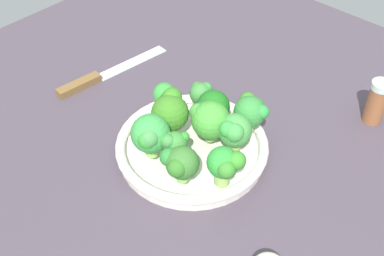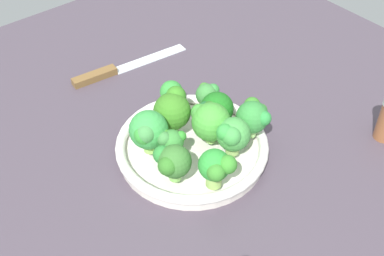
{
  "view_description": "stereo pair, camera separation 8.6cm",
  "coord_description": "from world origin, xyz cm",
  "px_view_note": "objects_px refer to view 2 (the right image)",
  "views": [
    {
      "loc": [
        43.77,
        40.22,
        64.32
      ],
      "look_at": [
        -2.74,
        -2.93,
        6.18
      ],
      "focal_mm": 47.6,
      "sensor_mm": 36.0,
      "label": 1
    },
    {
      "loc": [
        37.51,
        46.11,
        64.32
      ],
      "look_at": [
        -2.74,
        -2.93,
        6.18
      ],
      "focal_mm": 47.6,
      "sensor_mm": 36.0,
      "label": 2
    }
  ],
  "objects_px": {
    "broccoli_floret_8": "(172,93)",
    "knife": "(115,70)",
    "broccoli_floret_2": "(173,109)",
    "broccoli_floret_1": "(216,167)",
    "broccoli_floret_6": "(216,109)",
    "broccoli_floret_7": "(209,121)",
    "broccoli_floret_4": "(232,135)",
    "broccoli_floret_9": "(253,116)",
    "broccoli_floret_5": "(207,95)",
    "broccoli_floret_0": "(170,141)",
    "bowl": "(192,147)",
    "broccoli_floret_10": "(148,131)",
    "broccoli_floret_3": "(172,162)"
  },
  "relations": [
    {
      "from": "broccoli_floret_8",
      "to": "knife",
      "type": "height_order",
      "value": "broccoli_floret_8"
    },
    {
      "from": "broccoli_floret_2",
      "to": "broccoli_floret_8",
      "type": "relative_size",
      "value": 1.43
    },
    {
      "from": "broccoli_floret_1",
      "to": "broccoli_floret_6",
      "type": "height_order",
      "value": "broccoli_floret_1"
    },
    {
      "from": "broccoli_floret_2",
      "to": "broccoli_floret_7",
      "type": "xyz_separation_m",
      "value": [
        -0.03,
        0.06,
        -0.0
      ]
    },
    {
      "from": "broccoli_floret_1",
      "to": "broccoli_floret_4",
      "type": "bearing_deg",
      "value": -151.17
    },
    {
      "from": "broccoli_floret_2",
      "to": "broccoli_floret_9",
      "type": "distance_m",
      "value": 0.14
    },
    {
      "from": "broccoli_floret_1",
      "to": "broccoli_floret_8",
      "type": "xyz_separation_m",
      "value": [
        -0.07,
        -0.2,
        -0.01
      ]
    },
    {
      "from": "broccoli_floret_5",
      "to": "knife",
      "type": "distance_m",
      "value": 0.26
    },
    {
      "from": "broccoli_floret_0",
      "to": "bowl",
      "type": "bearing_deg",
      "value": -169.99
    },
    {
      "from": "broccoli_floret_10",
      "to": "knife",
      "type": "height_order",
      "value": "broccoli_floret_10"
    },
    {
      "from": "broccoli_floret_4",
      "to": "knife",
      "type": "bearing_deg",
      "value": -89.56
    },
    {
      "from": "broccoli_floret_4",
      "to": "broccoli_floret_0",
      "type": "bearing_deg",
      "value": -33.37
    },
    {
      "from": "broccoli_floret_0",
      "to": "broccoli_floret_4",
      "type": "height_order",
      "value": "broccoli_floret_4"
    },
    {
      "from": "bowl",
      "to": "broccoli_floret_10",
      "type": "distance_m",
      "value": 0.1
    },
    {
      "from": "broccoli_floret_5",
      "to": "broccoli_floret_6",
      "type": "xyz_separation_m",
      "value": [
        0.02,
        0.04,
        0.0
      ]
    },
    {
      "from": "broccoli_floret_1",
      "to": "broccoli_floret_5",
      "type": "height_order",
      "value": "broccoli_floret_1"
    },
    {
      "from": "broccoli_floret_3",
      "to": "broccoli_floret_7",
      "type": "bearing_deg",
      "value": -162.86
    },
    {
      "from": "broccoli_floret_6",
      "to": "broccoli_floret_8",
      "type": "relative_size",
      "value": 1.21
    },
    {
      "from": "broccoli_floret_4",
      "to": "broccoli_floret_9",
      "type": "distance_m",
      "value": 0.06
    },
    {
      "from": "broccoli_floret_2",
      "to": "broccoli_floret_5",
      "type": "height_order",
      "value": "broccoli_floret_2"
    },
    {
      "from": "broccoli_floret_0",
      "to": "broccoli_floret_10",
      "type": "xyz_separation_m",
      "value": [
        0.02,
        -0.03,
        0.01
      ]
    },
    {
      "from": "broccoli_floret_0",
      "to": "broccoli_floret_6",
      "type": "distance_m",
      "value": 0.11
    },
    {
      "from": "broccoli_floret_3",
      "to": "broccoli_floret_10",
      "type": "bearing_deg",
      "value": -95.27
    },
    {
      "from": "bowl",
      "to": "broccoli_floret_2",
      "type": "distance_m",
      "value": 0.08
    },
    {
      "from": "broccoli_floret_0",
      "to": "broccoli_floret_9",
      "type": "distance_m",
      "value": 0.15
    },
    {
      "from": "broccoli_floret_9",
      "to": "knife",
      "type": "distance_m",
      "value": 0.36
    },
    {
      "from": "broccoli_floret_2",
      "to": "broccoli_floret_3",
      "type": "xyz_separation_m",
      "value": [
        0.07,
        0.09,
        -0.01
      ]
    },
    {
      "from": "broccoli_floret_4",
      "to": "broccoli_floret_5",
      "type": "xyz_separation_m",
      "value": [
        -0.04,
        -0.11,
        -0.01
      ]
    },
    {
      "from": "broccoli_floret_3",
      "to": "broccoli_floret_9",
      "type": "xyz_separation_m",
      "value": [
        -0.17,
        0.0,
        0.0
      ]
    },
    {
      "from": "bowl",
      "to": "broccoli_floret_2",
      "type": "height_order",
      "value": "broccoli_floret_2"
    },
    {
      "from": "broccoli_floret_3",
      "to": "broccoli_floret_5",
      "type": "distance_m",
      "value": 0.18
    },
    {
      "from": "knife",
      "to": "bowl",
      "type": "bearing_deg",
      "value": 84.31
    },
    {
      "from": "broccoli_floret_0",
      "to": "broccoli_floret_6",
      "type": "height_order",
      "value": "broccoli_floret_6"
    },
    {
      "from": "bowl",
      "to": "broccoli_floret_8",
      "type": "xyz_separation_m",
      "value": [
        -0.03,
        -0.09,
        0.05
      ]
    },
    {
      "from": "broccoli_floret_7",
      "to": "knife",
      "type": "distance_m",
      "value": 0.32
    },
    {
      "from": "broccoli_floret_4",
      "to": "broccoli_floret_7",
      "type": "xyz_separation_m",
      "value": [
        0.01,
        -0.05,
        0.0
      ]
    },
    {
      "from": "broccoli_floret_0",
      "to": "knife",
      "type": "distance_m",
      "value": 0.32
    },
    {
      "from": "broccoli_floret_3",
      "to": "broccoli_floret_4",
      "type": "xyz_separation_m",
      "value": [
        -0.11,
        0.02,
        0.0
      ]
    },
    {
      "from": "broccoli_floret_5",
      "to": "broccoli_floret_10",
      "type": "bearing_deg",
      "value": 8.24
    },
    {
      "from": "broccoli_floret_6",
      "to": "broccoli_floret_9",
      "type": "xyz_separation_m",
      "value": [
        -0.03,
        0.06,
        0.01
      ]
    },
    {
      "from": "broccoli_floret_2",
      "to": "knife",
      "type": "xyz_separation_m",
      "value": [
        -0.03,
        -0.25,
        -0.07
      ]
    },
    {
      "from": "broccoli_floret_0",
      "to": "broccoli_floret_7",
      "type": "bearing_deg",
      "value": 174.97
    },
    {
      "from": "broccoli_floret_10",
      "to": "knife",
      "type": "xyz_separation_m",
      "value": [
        -0.1,
        -0.27,
        -0.07
      ]
    },
    {
      "from": "broccoli_floret_6",
      "to": "broccoli_floret_9",
      "type": "distance_m",
      "value": 0.07
    },
    {
      "from": "broccoli_floret_9",
      "to": "broccoli_floret_4",
      "type": "bearing_deg",
      "value": 11.64
    },
    {
      "from": "bowl",
      "to": "broccoli_floret_3",
      "type": "height_order",
      "value": "broccoli_floret_3"
    },
    {
      "from": "broccoli_floret_3",
      "to": "broccoli_floret_5",
      "type": "bearing_deg",
      "value": -148.25
    },
    {
      "from": "bowl",
      "to": "broccoli_floret_6",
      "type": "relative_size",
      "value": 4.07
    },
    {
      "from": "broccoli_floret_2",
      "to": "broccoli_floret_6",
      "type": "distance_m",
      "value": 0.08
    },
    {
      "from": "broccoli_floret_4",
      "to": "knife",
      "type": "xyz_separation_m",
      "value": [
        0.0,
        -0.36,
        -0.07
      ]
    }
  ]
}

